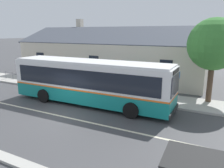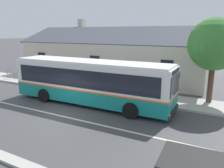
{
  "view_description": "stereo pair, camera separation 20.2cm",
  "coord_description": "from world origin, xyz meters",
  "px_view_note": "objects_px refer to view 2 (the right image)",
  "views": [
    {
      "loc": [
        9.07,
        -9.84,
        5.1
      ],
      "look_at": [
        2.24,
        3.34,
        1.55
      ],
      "focal_mm": 35.0,
      "sensor_mm": 36.0,
      "label": 1
    },
    {
      "loc": [
        9.25,
        -9.74,
        5.1
      ],
      "look_at": [
        2.24,
        3.34,
        1.55
      ],
      "focal_mm": 35.0,
      "sensor_mm": 36.0,
      "label": 2
    }
  ],
  "objects_px": {
    "transit_bus": "(90,81)",
    "bus_stop_sign": "(177,84)",
    "bench_down_street": "(70,81)",
    "bench_by_building": "(35,78)",
    "bike_rack": "(11,74)",
    "street_tree_primary": "(214,46)"
  },
  "relations": [
    {
      "from": "transit_bus",
      "to": "bus_stop_sign",
      "type": "xyz_separation_m",
      "value": [
        5.64,
        2.09,
        -0.05
      ]
    },
    {
      "from": "bench_down_street",
      "to": "bus_stop_sign",
      "type": "bearing_deg",
      "value": -5.94
    },
    {
      "from": "bench_by_building",
      "to": "bike_rack",
      "type": "bearing_deg",
      "value": 178.94
    },
    {
      "from": "bench_by_building",
      "to": "street_tree_primary",
      "type": "xyz_separation_m",
      "value": [
        16.05,
        1.31,
        3.57
      ]
    },
    {
      "from": "bench_down_street",
      "to": "street_tree_primary",
      "type": "bearing_deg",
      "value": 3.9
    },
    {
      "from": "bench_by_building",
      "to": "street_tree_primary",
      "type": "distance_m",
      "value": 16.5
    },
    {
      "from": "transit_bus",
      "to": "bench_down_street",
      "type": "height_order",
      "value": "transit_bus"
    },
    {
      "from": "bus_stop_sign",
      "to": "bike_rack",
      "type": "xyz_separation_m",
      "value": [
        -17.81,
        0.61,
        -0.96
      ]
    },
    {
      "from": "transit_bus",
      "to": "street_tree_primary",
      "type": "distance_m",
      "value": 8.88
    },
    {
      "from": "transit_bus",
      "to": "bench_down_street",
      "type": "relative_size",
      "value": 6.74
    },
    {
      "from": "bench_down_street",
      "to": "transit_bus",
      "type": "bearing_deg",
      "value": -35.65
    },
    {
      "from": "street_tree_primary",
      "to": "bus_stop_sign",
      "type": "distance_m",
      "value": 3.66
    },
    {
      "from": "transit_bus",
      "to": "street_tree_primary",
      "type": "bearing_deg",
      "value": 27.55
    },
    {
      "from": "bench_by_building",
      "to": "bus_stop_sign",
      "type": "relative_size",
      "value": 0.77
    },
    {
      "from": "bench_down_street",
      "to": "street_tree_primary",
      "type": "xyz_separation_m",
      "value": [
        11.93,
        0.81,
        3.57
      ]
    },
    {
      "from": "bench_by_building",
      "to": "bus_stop_sign",
      "type": "distance_m",
      "value": 14.18
    },
    {
      "from": "bench_by_building",
      "to": "bus_stop_sign",
      "type": "height_order",
      "value": "bus_stop_sign"
    },
    {
      "from": "transit_bus",
      "to": "bench_down_street",
      "type": "xyz_separation_m",
      "value": [
        -4.37,
        3.13,
        -1.12
      ]
    },
    {
      "from": "transit_bus",
      "to": "bus_stop_sign",
      "type": "relative_size",
      "value": 5.0
    },
    {
      "from": "street_tree_primary",
      "to": "bench_down_street",
      "type": "bearing_deg",
      "value": -176.1
    },
    {
      "from": "bench_by_building",
      "to": "bike_rack",
      "type": "height_order",
      "value": "bench_by_building"
    },
    {
      "from": "bench_down_street",
      "to": "bike_rack",
      "type": "xyz_separation_m",
      "value": [
        -7.8,
        -0.43,
        0.11
      ]
    }
  ]
}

